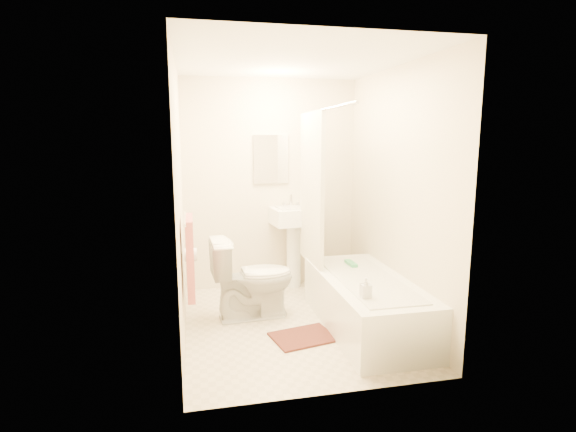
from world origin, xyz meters
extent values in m
plane|color=beige|center=(0.00, 0.00, 0.00)|extent=(2.40, 2.40, 0.00)
plane|color=white|center=(0.00, 0.00, 2.40)|extent=(2.40, 2.40, 0.00)
cube|color=beige|center=(0.00, 1.20, 1.20)|extent=(2.00, 0.02, 2.40)
cube|color=beige|center=(-1.00, 0.00, 1.20)|extent=(0.02, 2.40, 2.40)
cube|color=beige|center=(1.00, 0.00, 1.20)|extent=(0.02, 2.40, 2.40)
cube|color=white|center=(0.00, 1.18, 1.50)|extent=(0.40, 0.03, 0.55)
cylinder|color=silver|center=(0.30, 0.10, 2.00)|extent=(0.03, 1.70, 0.03)
cube|color=silver|center=(0.30, 0.50, 1.22)|extent=(0.04, 0.80, 1.55)
cylinder|color=silver|center=(-0.96, -0.25, 1.10)|extent=(0.02, 0.60, 0.02)
cube|color=#CC7266|center=(-0.93, -0.25, 0.78)|extent=(0.06, 0.45, 0.66)
cylinder|color=white|center=(-0.93, 0.12, 0.70)|extent=(0.11, 0.12, 0.12)
imported|color=white|center=(-0.35, 0.27, 0.39)|extent=(0.83, 0.50, 0.79)
cube|color=#482420|center=(0.02, -0.31, 0.01)|extent=(0.61, 0.50, 0.02)
imported|color=white|center=(0.44, -0.68, 0.56)|extent=(0.08, 0.09, 0.17)
cube|color=#40A863|center=(0.65, 0.23, 0.49)|extent=(0.07, 0.21, 0.04)
camera|label=1|loc=(-0.90, -3.91, 1.75)|focal=28.00mm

